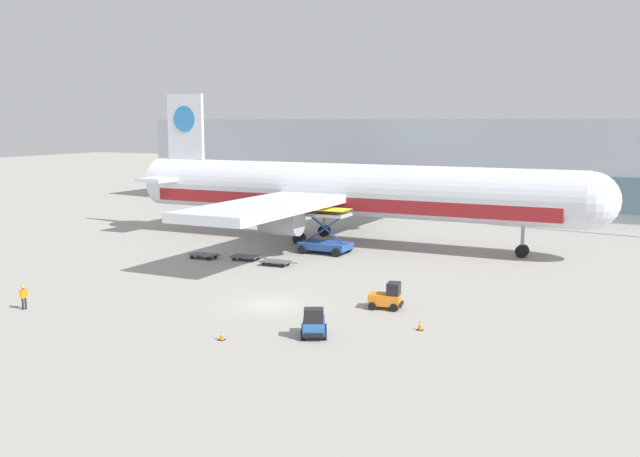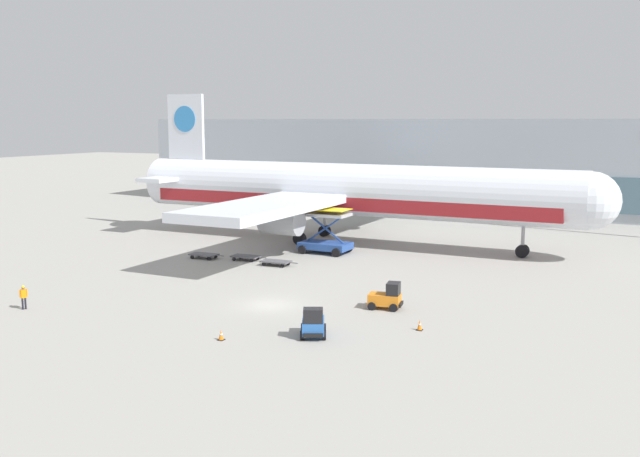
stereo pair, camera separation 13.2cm
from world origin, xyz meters
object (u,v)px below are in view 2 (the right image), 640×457
(baggage_tug_mid, at_px, (387,297))
(scissor_lift_loader, at_px, (325,236))
(baggage_dolly_lead, at_px, (204,255))
(baggage_dolly_second, at_px, (246,257))
(baggage_tug_foreground, at_px, (313,324))
(traffic_cone_near, at_px, (221,335))
(airplane_main, at_px, (339,191))
(ground_crew_near, at_px, (24,295))
(traffic_cone_far, at_px, (420,325))
(baggage_dolly_third, at_px, (276,262))

(baggage_tug_mid, bearing_deg, scissor_lift_loader, 117.20)
(baggage_dolly_lead, bearing_deg, baggage_dolly_second, 10.50)
(baggage_tug_foreground, bearing_deg, traffic_cone_near, -83.03)
(airplane_main, xyz_separation_m, ground_crew_near, (-9.00, -36.74, -4.78))
(traffic_cone_far, bearing_deg, scissor_lift_loader, 127.61)
(scissor_lift_loader, xyz_separation_m, traffic_cone_far, (17.41, -22.60, -1.48))
(traffic_cone_far, bearing_deg, baggage_dolly_lead, 151.76)
(scissor_lift_loader, xyz_separation_m, baggage_dolly_third, (-1.45, -8.07, -1.44))
(baggage_dolly_lead, bearing_deg, traffic_cone_far, -29.99)
(baggage_tug_mid, distance_m, traffic_cone_far, 5.72)
(airplane_main, relative_size, baggage_tug_mid, 21.99)
(baggage_dolly_third, relative_size, ground_crew_near, 2.07)
(baggage_dolly_third, bearing_deg, baggage_tug_foreground, -56.89)
(baggage_dolly_lead, distance_m, baggage_dolly_second, 4.45)
(scissor_lift_loader, distance_m, baggage_dolly_third, 8.32)
(baggage_dolly_lead, relative_size, baggage_dolly_second, 1.00)
(scissor_lift_loader, relative_size, baggage_dolly_lead, 1.41)
(airplane_main, distance_m, baggage_tug_mid, 29.72)
(scissor_lift_loader, bearing_deg, baggage_tug_foreground, -65.55)
(baggage_dolly_lead, bearing_deg, ground_crew_near, -93.55)
(scissor_lift_loader, bearing_deg, airplane_main, 103.28)
(scissor_lift_loader, bearing_deg, baggage_dolly_lead, -139.75)
(baggage_tug_foreground, distance_m, traffic_cone_near, 5.89)
(baggage_dolly_second, distance_m, baggage_dolly_third, 4.10)
(ground_crew_near, xyz_separation_m, traffic_cone_near, (17.21, -0.06, -0.73))
(airplane_main, relative_size, baggage_tug_foreground, 20.73)
(baggage_tug_foreground, relative_size, traffic_cone_near, 4.19)
(baggage_dolly_second, xyz_separation_m, ground_crew_near, (-5.05, -22.94, 0.67))
(scissor_lift_loader, height_order, baggage_dolly_second, scissor_lift_loader)
(baggage_dolly_third, distance_m, ground_crew_near, 23.72)
(baggage_tug_foreground, relative_size, baggage_dolly_third, 0.75)
(baggage_tug_foreground, distance_m, baggage_dolly_third, 23.02)
(baggage_tug_foreground, height_order, baggage_dolly_third, baggage_tug_foreground)
(baggage_tug_mid, relative_size, baggage_dolly_third, 0.71)
(airplane_main, height_order, baggage_dolly_third, airplane_main)
(baggage_tug_foreground, relative_size, ground_crew_near, 1.56)
(airplane_main, xyz_separation_m, traffic_cone_far, (18.89, -29.35, -5.49))
(scissor_lift_loader, bearing_deg, baggage_dolly_third, -99.21)
(scissor_lift_loader, bearing_deg, traffic_cone_far, -51.41)
(baggage_tug_mid, bearing_deg, traffic_cone_far, -56.78)
(baggage_dolly_third, bearing_deg, scissor_lift_loader, 78.07)
(baggage_dolly_lead, xyz_separation_m, baggage_dolly_third, (8.33, -0.07, 0.00))
(airplane_main, bearing_deg, scissor_lift_loader, -76.72)
(airplane_main, distance_m, traffic_cone_far, 35.33)
(baggage_tug_mid, xyz_separation_m, baggage_dolly_second, (-19.00, 11.35, -0.49))
(airplane_main, height_order, traffic_cone_near, airplane_main)
(baggage_dolly_lead, bearing_deg, baggage_tug_mid, -25.76)
(traffic_cone_far, bearing_deg, ground_crew_near, -165.16)
(traffic_cone_near, bearing_deg, baggage_tug_foreground, 31.96)
(airplane_main, relative_size, baggage_dolly_third, 15.60)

